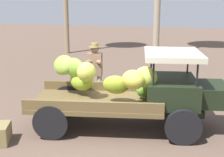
# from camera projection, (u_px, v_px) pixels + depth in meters

# --- Properties ---
(ground_plane) EXTENTS (60.00, 60.00, 0.00)m
(ground_plane) POSITION_uv_depth(u_px,v_px,m) (113.00, 130.00, 7.15)
(ground_plane) COLOR brown
(truck) EXTENTS (4.63, 2.41, 1.82)m
(truck) POSITION_uv_depth(u_px,v_px,m) (136.00, 91.00, 7.10)
(truck) COLOR black
(truck) RESTS_ON ground
(farmer) EXTENTS (0.52, 0.48, 1.78)m
(farmer) POSITION_uv_depth(u_px,v_px,m) (95.00, 70.00, 8.77)
(farmer) COLOR #BBBB9E
(farmer) RESTS_ON ground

